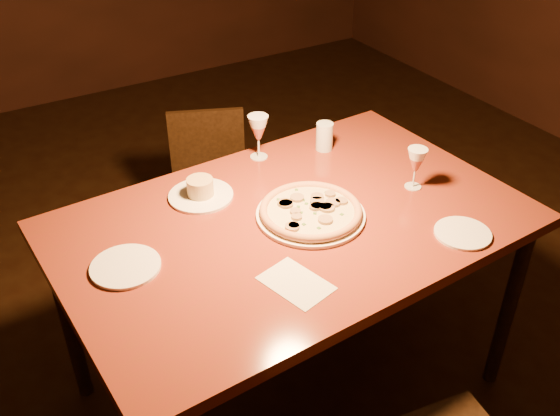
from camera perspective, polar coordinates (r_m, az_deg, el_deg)
dining_table at (r=2.16m, az=1.12°, el=-2.61°), size 1.61×1.08×0.84m
chair_far at (r=3.10m, az=-6.41°, el=2.40°), size 0.48×0.48×0.77m
pizza_plate at (r=2.12m, az=2.82°, el=-0.31°), size 0.37×0.37×0.04m
ramekin_saucer at (r=2.23m, az=-7.28°, el=1.53°), size 0.23×0.23×0.07m
wine_glass_far at (r=2.43m, az=-1.99°, el=6.51°), size 0.08×0.08×0.18m
wine_glass_right at (r=2.29m, az=12.27°, el=3.57°), size 0.07×0.07×0.16m
water_tumbler at (r=2.51m, az=4.09°, el=6.55°), size 0.07×0.07×0.11m
side_plate_left at (r=1.96m, az=-13.94°, el=-5.21°), size 0.21×0.21×0.01m
side_plate_near at (r=2.13m, az=16.36°, el=-2.23°), size 0.19×0.19×0.01m
menu_card at (r=1.85m, az=1.47°, el=-6.88°), size 0.19×0.24×0.00m
pendant_light at (r=1.80m, az=1.41°, el=18.41°), size 0.12×0.12×0.12m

